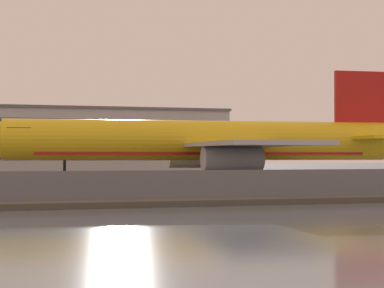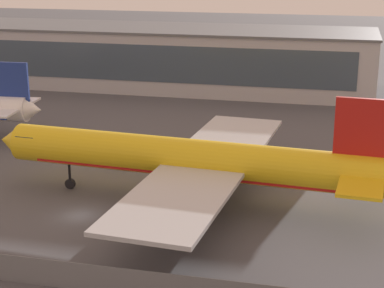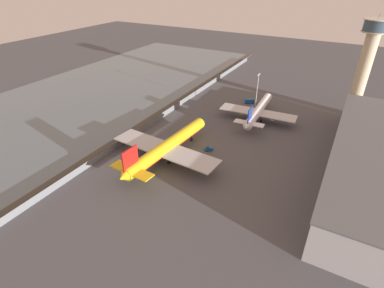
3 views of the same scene
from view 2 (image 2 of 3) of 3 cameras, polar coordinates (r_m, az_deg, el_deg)
name	(u,v)px [view 2 (image 2 of 3)]	position (r m, az deg, el deg)	size (l,w,h in m)	color
ground_plane	(80,216)	(76.59, -9.97, -6.28)	(500.00, 500.00, 0.00)	#4C4C51
perimeter_fence	(11,268)	(63.11, -15.79, -10.60)	(280.00, 0.10, 2.73)	slate
cargo_jet_yellow	(195,160)	(76.98, 0.27, -1.46)	(52.18, 45.11, 14.61)	yellow
baggage_tug	(122,161)	(92.44, -6.26, -1.49)	(3.30, 3.47, 1.80)	#19519E
terminal_building	(157,57)	(145.88, -3.13, 7.75)	(95.92, 22.46, 13.30)	#B2B2B7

